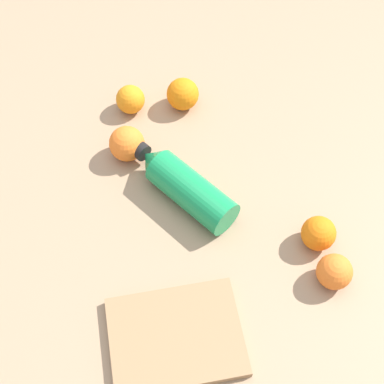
# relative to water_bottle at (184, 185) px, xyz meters

# --- Properties ---
(ground_plane) EXTENTS (2.40, 2.40, 0.00)m
(ground_plane) POSITION_rel_water_bottle_xyz_m (-0.04, -0.03, -0.04)
(ground_plane) COLOR #9E7F60
(water_bottle) EXTENTS (0.23, 0.21, 0.08)m
(water_bottle) POSITION_rel_water_bottle_xyz_m (0.00, 0.00, 0.00)
(water_bottle) COLOR #198C4C
(water_bottle) RESTS_ON ground_plane
(orange_0) EXTENTS (0.07, 0.07, 0.07)m
(orange_0) POSITION_rel_water_bottle_xyz_m (0.14, -0.23, -0.01)
(orange_0) COLOR orange
(orange_0) RESTS_ON ground_plane
(orange_1) EXTENTS (0.08, 0.08, 0.08)m
(orange_1) POSITION_rel_water_bottle_xyz_m (0.13, -0.10, 0.00)
(orange_1) COLOR orange
(orange_1) RESTS_ON ground_plane
(orange_2) EXTENTS (0.07, 0.07, 0.07)m
(orange_2) POSITION_rel_water_bottle_xyz_m (-0.27, 0.09, -0.00)
(orange_2) COLOR orange
(orange_2) RESTS_ON ground_plane
(orange_3) EXTENTS (0.07, 0.07, 0.07)m
(orange_3) POSITION_rel_water_bottle_xyz_m (-0.29, 0.17, -0.00)
(orange_3) COLOR orange
(orange_3) RESTS_ON ground_plane
(orange_4) EXTENTS (0.07, 0.07, 0.07)m
(orange_4) POSITION_rel_water_bottle_xyz_m (0.02, -0.25, -0.00)
(orange_4) COLOR orange
(orange_4) RESTS_ON ground_plane
(cutting_board) EXTENTS (0.27, 0.23, 0.02)m
(cutting_board) POSITION_rel_water_bottle_xyz_m (-0.01, 0.30, -0.03)
(cutting_board) COLOR #99724C
(cutting_board) RESTS_ON ground_plane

